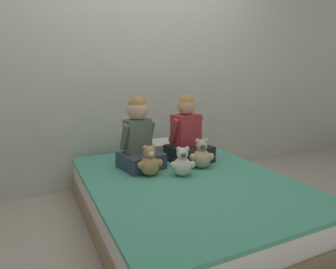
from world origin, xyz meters
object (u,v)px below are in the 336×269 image
object	(u,v)px
teddy_bear_between_children	(183,163)
pillow_at_headboard	(150,148)
child_on_left	(139,138)
bed	(187,200)
teddy_bear_held_by_left_child	(150,163)
teddy_bear_held_by_right_child	(201,156)
child_on_right	(187,135)

from	to	relation	value
teddy_bear_between_children	pillow_at_headboard	distance (m)	0.68
child_on_left	bed	bearing A→B (deg)	-72.22
bed	teddy_bear_held_by_left_child	xyz separation A→B (m)	(-0.23, 0.19, 0.29)
teddy_bear_held_by_left_child	teddy_bear_between_children	xyz separation A→B (m)	(0.23, -0.12, -0.01)
teddy_bear_held_by_right_child	child_on_right	bearing A→B (deg)	110.21
teddy_bear_held_by_right_child	pillow_at_headboard	size ratio (longest dim) A/B	0.51
child_on_left	teddy_bear_held_by_right_child	world-z (taller)	child_on_left
child_on_left	teddy_bear_held_by_left_child	xyz separation A→B (m)	(0.01, -0.22, -0.15)
child_on_right	teddy_bear_between_children	size ratio (longest dim) A/B	2.53
bed	teddy_bear_held_by_left_child	distance (m)	0.41
bed	teddy_bear_held_by_right_child	bearing A→B (deg)	36.65
child_on_right	teddy_bear_held_by_left_child	xyz separation A→B (m)	(-0.46, -0.22, -0.13)
teddy_bear_between_children	pillow_at_headboard	xyz separation A→B (m)	(-0.00, 0.68, -0.04)
teddy_bear_between_children	pillow_at_headboard	world-z (taller)	teddy_bear_between_children
teddy_bear_held_by_right_child	teddy_bear_between_children	xyz separation A→B (m)	(-0.23, -0.10, -0.01)
child_on_right	teddy_bear_held_by_left_child	bearing A→B (deg)	-163.35
teddy_bear_held_by_left_child	teddy_bear_held_by_right_child	size ratio (longest dim) A/B	0.97
child_on_right	teddy_bear_held_by_right_child	distance (m)	0.27
bed	teddy_bear_between_children	distance (m)	0.29
teddy_bear_held_by_left_child	teddy_bear_held_by_right_child	world-z (taller)	teddy_bear_held_by_right_child
child_on_right	bed	bearing A→B (deg)	-128.40
child_on_right	teddy_bear_held_by_left_child	distance (m)	0.53
bed	child_on_right	size ratio (longest dim) A/B	3.14
bed	pillow_at_headboard	distance (m)	0.79
bed	pillow_at_headboard	xyz separation A→B (m)	(0.00, 0.76, 0.24)
child_on_left	teddy_bear_between_children	size ratio (longest dim) A/B	2.56
child_on_right	pillow_at_headboard	size ratio (longest dim) A/B	1.18
pillow_at_headboard	teddy_bear_held_by_left_child	bearing A→B (deg)	-112.16
bed	teddy_bear_between_children	world-z (taller)	teddy_bear_between_children
teddy_bear_held_by_left_child	child_on_left	bearing A→B (deg)	92.66
bed	teddy_bear_held_by_left_child	bearing A→B (deg)	139.97
child_on_left	pillow_at_headboard	bearing A→B (deg)	43.71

